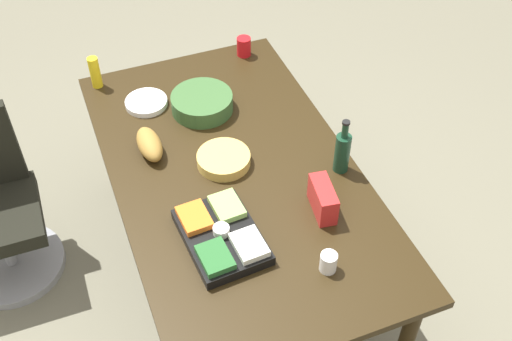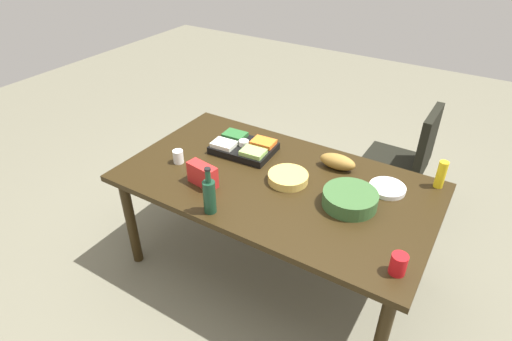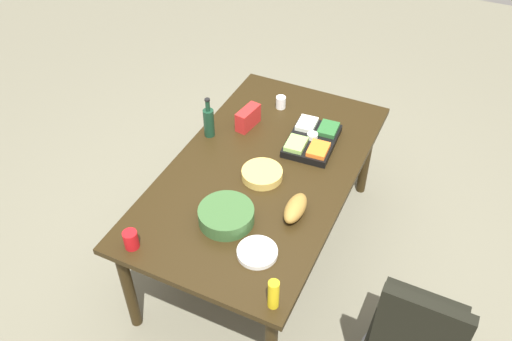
# 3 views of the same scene
# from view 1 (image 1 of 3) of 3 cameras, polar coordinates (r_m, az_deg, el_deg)

# --- Properties ---
(ground_plane) EXTENTS (10.00, 10.00, 0.00)m
(ground_plane) POSITION_cam_1_polar(r_m,az_deg,el_deg) (3.55, -1.64, -8.89)
(ground_plane) COLOR #706D59
(conference_table) EXTENTS (1.97, 1.11, 0.77)m
(conference_table) POSITION_cam_1_polar(r_m,az_deg,el_deg) (3.02, -1.91, -1.10)
(conference_table) COLOR black
(conference_table) RESTS_ON ground
(veggie_tray) EXTENTS (0.44, 0.33, 0.09)m
(veggie_tray) POSITION_cam_1_polar(r_m,az_deg,el_deg) (2.66, -3.13, -5.85)
(veggie_tray) COLOR black
(veggie_tray) RESTS_ON conference_table
(chip_bowl) EXTENTS (0.32, 0.32, 0.05)m
(chip_bowl) POSITION_cam_1_polar(r_m,az_deg,el_deg) (2.99, -2.94, 1.01)
(chip_bowl) COLOR #DEB957
(chip_bowl) RESTS_ON conference_table
(red_solo_cup) EXTENTS (0.09, 0.09, 0.11)m
(red_solo_cup) POSITION_cam_1_polar(r_m,az_deg,el_deg) (3.66, -1.10, 11.13)
(red_solo_cup) COLOR red
(red_solo_cup) RESTS_ON conference_table
(mustard_bottle) EXTENTS (0.06, 0.06, 0.18)m
(mustard_bottle) POSITION_cam_1_polar(r_m,az_deg,el_deg) (3.51, -14.32, 8.58)
(mustard_bottle) COLOR yellow
(mustard_bottle) RESTS_ON conference_table
(salad_bowl) EXTENTS (0.40, 0.40, 0.09)m
(salad_bowl) POSITION_cam_1_polar(r_m,az_deg,el_deg) (3.28, -4.86, 6.12)
(salad_bowl) COLOR #375E2F
(salad_bowl) RESTS_ON conference_table
(wine_bottle) EXTENTS (0.08, 0.08, 0.29)m
(wine_bottle) POSITION_cam_1_polar(r_m,az_deg,el_deg) (2.92, 7.80, 1.72)
(wine_bottle) COLOR #163A26
(wine_bottle) RESTS_ON conference_table
(bread_loaf) EXTENTS (0.24, 0.12, 0.10)m
(bread_loaf) POSITION_cam_1_polar(r_m,az_deg,el_deg) (3.07, -9.59, 2.35)
(bread_loaf) COLOR olive
(bread_loaf) RESTS_ON conference_table
(paper_plate_stack) EXTENTS (0.26, 0.26, 0.03)m
(paper_plate_stack) POSITION_cam_1_polar(r_m,az_deg,el_deg) (3.37, -9.87, 6.06)
(paper_plate_stack) COLOR white
(paper_plate_stack) RESTS_ON conference_table
(paper_cup) EXTENTS (0.08, 0.08, 0.09)m
(paper_cup) POSITION_cam_1_polar(r_m,az_deg,el_deg) (2.58, 6.55, -8.22)
(paper_cup) COLOR white
(paper_cup) RESTS_ON conference_table
(chip_bag_red) EXTENTS (0.21, 0.11, 0.14)m
(chip_bag_red) POSITION_cam_1_polar(r_m,az_deg,el_deg) (2.76, 6.05, -2.58)
(chip_bag_red) COLOR red
(chip_bag_red) RESTS_ON conference_table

